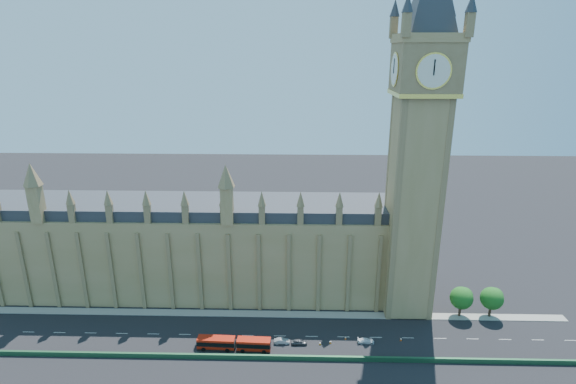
{
  "coord_description": "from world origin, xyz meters",
  "views": [
    {
      "loc": [
        8.53,
        -95.88,
        69.01
      ],
      "look_at": [
        5.84,
        10.0,
        34.77
      ],
      "focal_mm": 28.0,
      "sensor_mm": 36.0,
      "label": 1
    }
  ],
  "objects_px": {
    "car_grey": "(299,342)",
    "car_silver": "(282,341)",
    "red_bus": "(234,344)",
    "car_white": "(366,341)"
  },
  "relations": [
    {
      "from": "car_grey",
      "to": "car_silver",
      "type": "relative_size",
      "value": 1.0
    },
    {
      "from": "red_bus",
      "to": "car_grey",
      "type": "height_order",
      "value": "red_bus"
    },
    {
      "from": "red_bus",
      "to": "car_grey",
      "type": "distance_m",
      "value": 15.81
    },
    {
      "from": "car_white",
      "to": "car_grey",
      "type": "bearing_deg",
      "value": 93.87
    },
    {
      "from": "car_grey",
      "to": "car_silver",
      "type": "distance_m",
      "value": 4.27
    },
    {
      "from": "red_bus",
      "to": "car_grey",
      "type": "xyz_separation_m",
      "value": [
        15.62,
        2.24,
        -0.92
      ]
    },
    {
      "from": "car_silver",
      "to": "car_white",
      "type": "height_order",
      "value": "car_silver"
    },
    {
      "from": "red_bus",
      "to": "car_white",
      "type": "height_order",
      "value": "red_bus"
    },
    {
      "from": "red_bus",
      "to": "car_silver",
      "type": "height_order",
      "value": "red_bus"
    },
    {
      "from": "car_silver",
      "to": "car_grey",
      "type": "bearing_deg",
      "value": -95.48
    }
  ]
}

